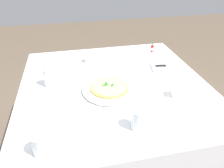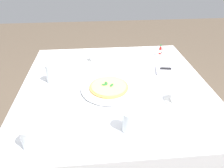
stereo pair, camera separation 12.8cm
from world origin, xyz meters
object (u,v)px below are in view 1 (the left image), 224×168
object	(u,v)px
pizza	(110,87)
hot_sauce_bottle	(152,48)
napkin_folded	(167,67)
menu_card	(114,55)
pizza_plate	(110,89)
water_glass_left_edge	(138,120)
coffee_cup_right_edge	(178,92)
salt_shaker	(155,48)
water_glass_near_right	(41,146)
pepper_shaker	(149,50)
coffee_cup_far_left	(89,59)
water_glass_center_back	(49,78)
dinner_knife	(168,66)

from	to	relation	value
pizza	hot_sauce_bottle	xyz separation A→B (m)	(0.46, 0.49, 0.01)
napkin_folded	menu_card	world-z (taller)	menu_card
hot_sauce_bottle	pizza_plate	bearing A→B (deg)	-133.18
water_glass_left_edge	hot_sauce_bottle	bearing A→B (deg)	64.79
coffee_cup_right_edge	salt_shaker	bearing A→B (deg)	79.94
hot_sauce_bottle	salt_shaker	xyz separation A→B (m)	(0.03, 0.01, -0.01)
water_glass_left_edge	salt_shaker	size ratio (longest dim) A/B	1.92
water_glass_near_right	pepper_shaker	xyz separation A→B (m)	(0.79, 0.88, -0.02)
coffee_cup_far_left	hot_sauce_bottle	bearing A→B (deg)	9.12
water_glass_center_back	coffee_cup_right_edge	bearing A→B (deg)	-21.09
water_glass_near_right	menu_card	xyz separation A→B (m)	(0.49, 0.83, -0.01)
pizza	dinner_knife	distance (m)	0.50
coffee_cup_far_left	water_glass_center_back	distance (m)	0.39
pizza	napkin_folded	distance (m)	0.49
water_glass_left_edge	dinner_knife	size ratio (longest dim) A/B	0.55
water_glass_near_right	water_glass_left_edge	xyz separation A→B (m)	(0.43, 0.06, 0.00)
coffee_cup_far_left	dinner_knife	size ratio (longest dim) A/B	0.66
dinner_knife	pepper_shaker	size ratio (longest dim) A/B	3.48
water_glass_left_edge	pepper_shaker	size ratio (longest dim) A/B	1.92
coffee_cup_far_left	water_glass_near_right	size ratio (longest dim) A/B	1.26
water_glass_left_edge	salt_shaker	world-z (taller)	water_glass_left_edge
water_glass_left_edge	dinner_knife	xyz separation A→B (m)	(0.39, 0.53, -0.03)
water_glass_center_back	water_glass_left_edge	size ratio (longest dim) A/B	1.12
salt_shaker	dinner_knife	bearing A→B (deg)	-94.40
water_glass_center_back	dinner_knife	distance (m)	0.82
coffee_cup_far_left	water_glass_near_right	xyz separation A→B (m)	(-0.29, -0.80, 0.02)
water_glass_center_back	water_glass_left_edge	world-z (taller)	water_glass_center_back
hot_sauce_bottle	pepper_shaker	bearing A→B (deg)	-160.35
coffee_cup_right_edge	water_glass_near_right	xyz separation A→B (m)	(-0.73, -0.25, 0.01)
hot_sauce_bottle	salt_shaker	distance (m)	0.03
menu_card	water_glass_left_edge	bearing A→B (deg)	134.04
pizza_plate	menu_card	size ratio (longest dim) A/B	4.74
water_glass_near_right	hot_sauce_bottle	world-z (taller)	water_glass_near_right
pizza_plate	pizza	bearing A→B (deg)	118.17
menu_card	water_glass_center_back	bearing A→B (deg)	80.14
water_glass_center_back	napkin_folded	distance (m)	0.81
pizza	salt_shaker	xyz separation A→B (m)	(0.48, 0.50, 0.00)
coffee_cup_far_left	water_glass_near_right	distance (m)	0.85
pizza_plate	napkin_folded	size ratio (longest dim) A/B	1.38
pizza	coffee_cup_right_edge	size ratio (longest dim) A/B	1.76
water_glass_left_edge	menu_card	xyz separation A→B (m)	(0.06, 0.77, -0.02)
dinner_knife	salt_shaker	bearing A→B (deg)	94.35
dinner_knife	water_glass_center_back	bearing A→B (deg)	-167.39
coffee_cup_right_edge	hot_sauce_bottle	world-z (taller)	hot_sauce_bottle
coffee_cup_far_left	water_glass_left_edge	bearing A→B (deg)	-79.27
pizza	pepper_shaker	size ratio (longest dim) A/B	4.16
pizza_plate	water_glass_center_back	xyz separation A→B (m)	(-0.35, 0.13, 0.04)
coffee_cup_far_left	menu_card	world-z (taller)	same
salt_shaker	napkin_folded	bearing A→B (deg)	-94.92
coffee_cup_right_edge	water_glass_near_right	bearing A→B (deg)	-161.17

